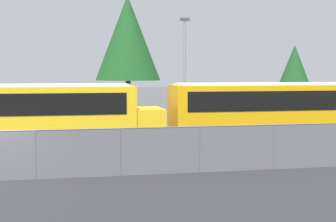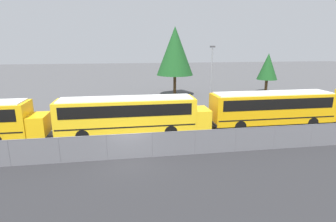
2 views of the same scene
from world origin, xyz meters
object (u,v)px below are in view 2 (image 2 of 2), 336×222
school_bus_3 (130,113)px  school_bus_4 (275,106)px  tree_0 (175,51)px  light_pole (211,74)px  tree_1 (268,67)px

school_bus_3 → school_bus_4: size_ratio=1.00×
school_bus_4 → tree_0: 18.90m
tree_0 → light_pole: bearing=-71.3°
school_bus_3 → tree_0: size_ratio=1.26×
school_bus_3 → school_bus_4: (13.34, 0.42, 0.00)m
school_bus_4 → tree_1: tree_1 is taller
school_bus_3 → tree_1: size_ratio=2.04×
tree_1 → school_bus_4: bearing=-117.1°
light_pole → tree_1: bearing=35.6°
tree_1 → school_bus_3: bearing=-141.3°
school_bus_3 → tree_0: 19.55m
light_pole → tree_0: size_ratio=0.73×
tree_0 → tree_1: tree_0 is taller
school_bus_4 → tree_1: size_ratio=2.04×
school_bus_3 → tree_1: tree_1 is taller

